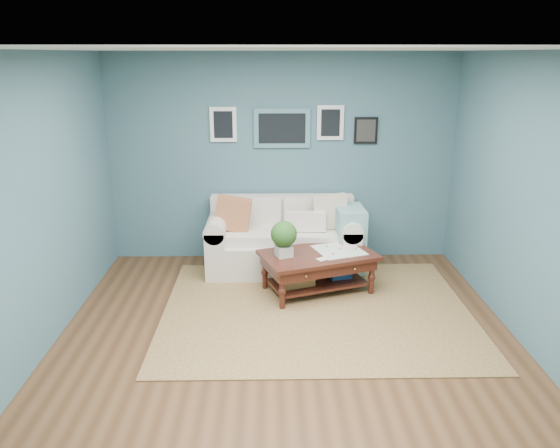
{
  "coord_description": "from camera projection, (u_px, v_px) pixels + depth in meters",
  "views": [
    {
      "loc": [
        -0.16,
        -4.56,
        2.67
      ],
      "look_at": [
        -0.05,
        1.0,
        0.93
      ],
      "focal_mm": 35.0,
      "sensor_mm": 36.0,
      "label": 1
    }
  ],
  "objects": [
    {
      "name": "area_rug",
      "position": [
        316.0,
        310.0,
        5.92
      ],
      "size": [
        3.29,
        2.64,
        0.01
      ],
      "primitive_type": "cube",
      "color": "brown",
      "rests_on": "ground"
    },
    {
      "name": "room_shell",
      "position": [
        288.0,
        209.0,
        4.8
      ],
      "size": [
        5.0,
        5.02,
        2.7
      ],
      "color": "brown",
      "rests_on": "ground"
    },
    {
      "name": "loveseat",
      "position": [
        289.0,
        238.0,
        6.96
      ],
      "size": [
        1.96,
        0.89,
        1.01
      ],
      "color": "beige",
      "rests_on": "ground"
    },
    {
      "name": "coffee_table",
      "position": [
        312.0,
        260.0,
        6.26
      ],
      "size": [
        1.45,
        1.12,
        0.89
      ],
      "rotation": [
        0.0,
        0.0,
        0.34
      ],
      "color": "black",
      "rests_on": "ground"
    }
  ]
}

